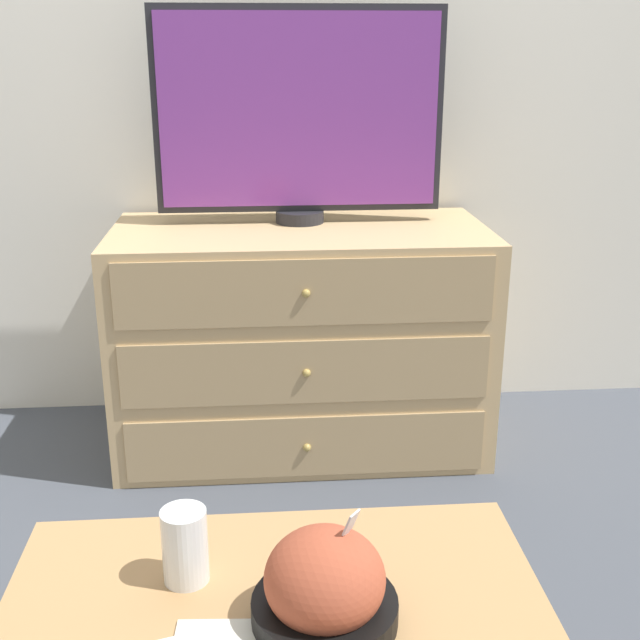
# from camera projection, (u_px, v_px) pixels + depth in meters

# --- Properties ---
(ground_plane) EXTENTS (12.00, 12.00, 0.00)m
(ground_plane) POSITION_uv_depth(u_px,v_px,m) (258.00, 400.00, 2.98)
(ground_plane) COLOR #474C56
(wall_back) EXTENTS (12.00, 0.05, 2.60)m
(wall_back) POSITION_uv_depth(u_px,v_px,m) (248.00, 30.00, 2.58)
(wall_back) COLOR white
(wall_back) RESTS_ON ground_plane
(dresser) EXTENTS (1.16, 0.59, 0.72)m
(dresser) POSITION_uv_depth(u_px,v_px,m) (301.00, 338.00, 2.58)
(dresser) COLOR tan
(dresser) RESTS_ON ground_plane
(tv) EXTENTS (0.88, 0.15, 0.65)m
(tv) POSITION_uv_depth(u_px,v_px,m) (299.00, 114.00, 2.44)
(tv) COLOR #232328
(tv) RESTS_ON dresser
(takeout_bowl) EXTENTS (0.21, 0.21, 0.17)m
(takeout_bowl) POSITION_uv_depth(u_px,v_px,m) (325.00, 587.00, 1.10)
(takeout_bowl) COLOR black
(takeout_bowl) RESTS_ON coffee_table
(drink_cup) EXTENTS (0.07, 0.07, 0.12)m
(drink_cup) POSITION_uv_depth(u_px,v_px,m) (185.00, 550.00, 1.19)
(drink_cup) COLOR beige
(drink_cup) RESTS_ON coffee_table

